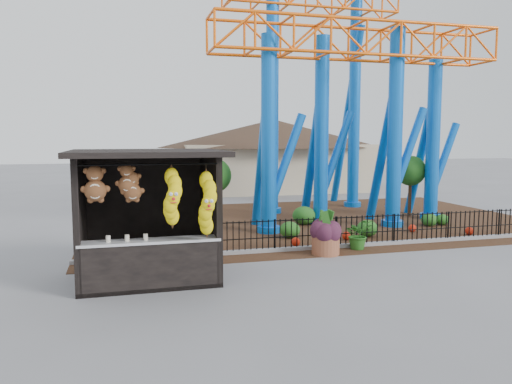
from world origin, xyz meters
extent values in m
plane|color=slate|center=(0.00, 0.00, 0.00)|extent=(120.00, 120.00, 0.00)
cube|color=#331E11|center=(4.00, 8.00, 0.01)|extent=(18.00, 12.00, 0.02)
cube|color=gray|center=(4.00, 3.00, 0.06)|extent=(18.00, 0.18, 0.12)
cube|color=black|center=(-3.00, 1.20, 0.05)|extent=(3.20, 2.60, 0.10)
cube|color=black|center=(-3.00, 2.44, 1.50)|extent=(3.20, 0.12, 3.00)
cube|color=black|center=(-4.54, 1.20, 1.50)|extent=(0.12, 2.60, 3.00)
cube|color=black|center=(-1.46, 1.20, 1.50)|extent=(0.12, 2.60, 3.00)
cube|color=black|center=(-3.00, 0.95, 3.06)|extent=(3.50, 3.40, 0.12)
cube|color=black|center=(-4.53, -0.03, 1.50)|extent=(0.14, 0.14, 3.00)
cube|color=black|center=(-1.47, -0.03, 1.50)|extent=(0.14, 0.14, 3.00)
cube|color=black|center=(-3.00, 0.15, 0.55)|extent=(3.00, 0.50, 1.10)
cube|color=silver|center=(-3.00, 0.15, 1.12)|extent=(3.10, 0.55, 0.06)
cylinder|color=black|center=(-3.00, -0.25, 2.85)|extent=(2.90, 0.04, 0.04)
cylinder|color=blue|center=(1.50, 6.00, 3.50)|extent=(0.56, 0.56, 7.00)
cylinder|color=blue|center=(1.50, 6.00, 0.12)|extent=(0.84, 0.84, 0.24)
cylinder|color=blue|center=(4.00, 7.20, 3.65)|extent=(0.56, 0.56, 7.30)
cylinder|color=blue|center=(4.00, 7.20, 0.12)|extent=(0.84, 0.84, 0.24)
cylinder|color=blue|center=(6.50, 6.00, 3.75)|extent=(0.56, 0.56, 7.50)
cylinder|color=blue|center=(6.50, 6.00, 0.12)|extent=(0.84, 0.84, 0.24)
cylinder|color=blue|center=(9.00, 7.20, 3.30)|extent=(0.56, 0.56, 6.60)
cylinder|color=blue|center=(9.00, 7.20, 0.12)|extent=(0.84, 0.84, 0.24)
cylinder|color=blue|center=(3.00, 10.50, 4.75)|extent=(0.56, 0.56, 9.50)
cylinder|color=blue|center=(3.00, 10.50, 0.12)|extent=(0.84, 0.84, 0.24)
cylinder|color=blue|center=(7.50, 11.50, 5.25)|extent=(0.56, 0.56, 10.50)
cylinder|color=blue|center=(7.50, 11.50, 0.12)|extent=(0.84, 0.84, 0.24)
cylinder|color=blue|center=(1.50, 6.90, 2.62)|extent=(0.36, 2.21, 5.85)
cylinder|color=blue|center=(2.20, 6.30, 2.45)|extent=(1.62, 0.32, 3.73)
cylinder|color=blue|center=(4.00, 8.10, 2.74)|extent=(0.36, 2.29, 6.10)
cylinder|color=blue|center=(4.70, 7.50, 2.55)|extent=(1.67, 0.32, 3.88)
cylinder|color=blue|center=(6.50, 6.90, 2.81)|extent=(0.36, 2.34, 6.26)
cylinder|color=blue|center=(7.20, 6.30, 2.62)|extent=(1.71, 0.32, 3.99)
cylinder|color=blue|center=(9.00, 8.10, 2.47)|extent=(0.36, 2.10, 5.53)
cylinder|color=blue|center=(9.70, 7.50, 2.31)|extent=(1.54, 0.32, 3.52)
cylinder|color=brown|center=(2.14, 2.32, 0.29)|extent=(1.02, 1.02, 0.58)
ellipsoid|color=#371626|center=(2.14, 2.32, 0.90)|extent=(0.70, 0.70, 0.64)
imported|color=#2B5318|center=(3.38, 2.70, 0.47)|extent=(0.93, 0.84, 0.94)
ellipsoid|color=#205318|center=(1.90, 4.83, 0.30)|extent=(0.70, 0.70, 0.56)
ellipsoid|color=#205318|center=(4.57, 4.37, 0.30)|extent=(0.71, 0.71, 0.57)
ellipsoid|color=#205318|center=(7.87, 5.60, 0.26)|extent=(0.62, 0.62, 0.50)
ellipsoid|color=#205318|center=(3.30, 7.19, 0.38)|extent=(0.90, 0.90, 0.72)
ellipsoid|color=#205318|center=(8.49, 5.67, 0.23)|extent=(0.53, 0.53, 0.42)
sphere|color=red|center=(1.66, 3.54, 0.16)|extent=(0.28, 0.28, 0.28)
sphere|color=red|center=(3.61, 4.01, 0.16)|extent=(0.28, 0.28, 0.28)
sphere|color=red|center=(6.54, 4.68, 0.16)|extent=(0.28, 0.28, 0.28)
sphere|color=red|center=(8.17, 3.68, 0.16)|extent=(0.28, 0.28, 0.28)
cube|color=#BFAD8C|center=(6.00, 20.00, 1.50)|extent=(12.00, 6.00, 3.00)
cone|color=#332319|center=(6.00, 20.00, 3.90)|extent=(15.00, 15.00, 1.80)
camera|label=1|loc=(-3.58, -11.01, 3.41)|focal=35.00mm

